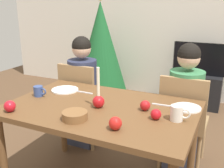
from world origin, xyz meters
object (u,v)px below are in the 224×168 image
object	(u,v)px
bowl_walnuts	(75,116)
tv_stand	(198,90)
chair_right	(183,117)
apple_by_left_plate	(156,114)
plate_left	(65,90)
apple_near_candle	(115,123)
mug_left	(39,91)
person_right_child	(184,110)
dining_table	(101,117)
tv	(201,59)
christmas_tree	(101,47)
plate_right	(187,108)
mug_right	(177,113)
candle_centerpiece	(98,99)
apple_far_edge	(10,106)
person_left_child	(83,93)
chair_left	(82,99)
apple_by_right_mug	(145,105)

from	to	relation	value
bowl_walnuts	tv_stand	bearing A→B (deg)	79.53
chair_right	apple_by_left_plate	bearing A→B (deg)	-96.52
chair_right	plate_left	distance (m)	1.08
apple_by_left_plate	apple_near_candle	bearing A→B (deg)	-126.30
mug_left	bowl_walnuts	xyz separation A→B (m)	(0.52, -0.26, -0.02)
apple_by_left_plate	tv_stand	bearing A→B (deg)	90.22
person_right_child	bowl_walnuts	distance (m)	1.09
dining_table	bowl_walnuts	xyz separation A→B (m)	(-0.05, -0.27, 0.11)
chair_right	plate_left	bearing A→B (deg)	-157.03
mug_left	bowl_walnuts	bearing A→B (deg)	-26.70
chair_right	tv	size ratio (longest dim) A/B	1.14
tv_stand	bowl_walnuts	size ratio (longest dim) A/B	3.77
person_right_child	christmas_tree	size ratio (longest dim) A/B	0.74
plate_right	mug_right	bearing A→B (deg)	-95.36
candle_centerpiece	apple_far_edge	distance (m)	0.63
person_left_child	tv	world-z (taller)	person_left_child
apple_near_candle	apple_by_left_plate	xyz separation A→B (m)	(0.18, 0.25, -0.01)
mug_right	tv	bearing A→B (deg)	93.49
chair_right	apple_by_left_plate	size ratio (longest dim) A/B	12.46
apple_by_left_plate	person_left_child	bearing A→B (deg)	145.17
person_left_child	bowl_walnuts	size ratio (longest dim) A/B	6.90
tv_stand	mug_right	xyz separation A→B (m)	(0.14, -2.30, 0.56)
mug_left	tv_stand	bearing A→B (deg)	66.72
tv	christmas_tree	xyz separation A→B (m)	(-1.46, -0.31, 0.11)
chair_left	person_left_child	bearing A→B (deg)	90.00
christmas_tree	apple_far_edge	distance (m)	2.40
tv	apple_far_edge	world-z (taller)	tv
apple_by_left_plate	apple_by_right_mug	size ratio (longest dim) A/B	0.96
chair_left	person_left_child	world-z (taller)	person_left_child
christmas_tree	plate_left	size ratio (longest dim) A/B	6.80
chair_right	candle_centerpiece	distance (m)	0.87
candle_centerpiece	apple_by_right_mug	size ratio (longest dim) A/B	4.06
chair_left	mug_right	world-z (taller)	chair_left
christmas_tree	mug_left	world-z (taller)	christmas_tree
apple_near_candle	plate_left	bearing A→B (deg)	145.47
chair_left	tv	world-z (taller)	tv
dining_table	tv_stand	size ratio (longest dim) A/B	2.19
person_right_child	plate_right	bearing A→B (deg)	-78.99
dining_table	person_left_child	distance (m)	0.85
chair_right	apple_far_edge	bearing A→B (deg)	-137.39
plate_left	apple_by_left_plate	xyz separation A→B (m)	(0.89, -0.24, 0.03)
dining_table	chair_right	size ratio (longest dim) A/B	1.56
dining_table	apple_by_left_plate	xyz separation A→B (m)	(0.44, -0.04, 0.12)
person_right_child	christmas_tree	world-z (taller)	christmas_tree
chair_left	dining_table	bearing A→B (deg)	-48.10
mug_right	apple_near_candle	size ratio (longest dim) A/B	1.58
christmas_tree	candle_centerpiece	distance (m)	2.26
dining_table	chair_right	bearing A→B (deg)	49.99
apple_near_candle	apple_by_right_mug	size ratio (longest dim) A/B	1.10
apple_by_right_mug	apple_by_left_plate	bearing A→B (deg)	-45.64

